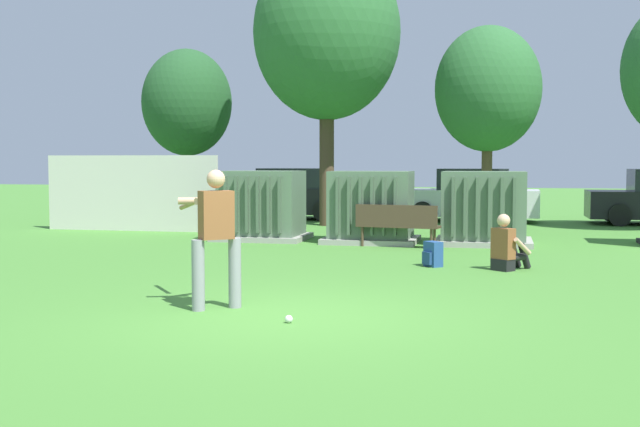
# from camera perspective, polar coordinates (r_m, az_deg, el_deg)

# --- Properties ---
(ground_plane) EXTENTS (96.00, 96.00, 0.00)m
(ground_plane) POSITION_cam_1_polar(r_m,az_deg,el_deg) (9.59, -2.24, -7.35)
(ground_plane) COLOR #478433
(fence_panel) EXTENTS (4.80, 0.12, 2.00)m
(fence_panel) POSITION_cam_1_polar(r_m,az_deg,el_deg) (21.79, -13.27, 1.42)
(fence_panel) COLOR beige
(fence_panel) RESTS_ON ground
(transformer_west) EXTENTS (2.10, 1.70, 1.62)m
(transformer_west) POSITION_cam_1_polar(r_m,az_deg,el_deg) (18.84, -4.16, 0.52)
(transformer_west) COLOR #9E9B93
(transformer_west) RESTS_ON ground
(transformer_mid_west) EXTENTS (2.10, 1.70, 1.62)m
(transformer_mid_west) POSITION_cam_1_polar(r_m,az_deg,el_deg) (18.17, 3.68, 0.41)
(transformer_mid_west) COLOR #9E9B93
(transformer_mid_west) RESTS_ON ground
(transformer_mid_east) EXTENTS (2.10, 1.70, 1.62)m
(transformer_mid_east) POSITION_cam_1_polar(r_m,az_deg,el_deg) (18.07, 11.59, 0.32)
(transformer_mid_east) COLOR #9E9B93
(transformer_mid_east) RESTS_ON ground
(park_bench) EXTENTS (1.84, 0.68, 0.92)m
(park_bench) POSITION_cam_1_polar(r_m,az_deg,el_deg) (17.20, 5.52, -0.64)
(park_bench) COLOR #4C3828
(park_bench) RESTS_ON ground
(batter) EXTENTS (1.22, 1.40, 1.74)m
(batter) POSITION_cam_1_polar(r_m,az_deg,el_deg) (10.06, -7.50, -1.24)
(batter) COLOR gray
(batter) RESTS_ON ground
(sports_ball) EXTENTS (0.09, 0.09, 0.09)m
(sports_ball) POSITION_cam_1_polar(r_m,az_deg,el_deg) (9.21, -2.24, -7.52)
(sports_ball) COLOR white
(sports_ball) RESTS_ON ground
(seated_spectator) EXTENTS (0.71, 0.77, 0.96)m
(seated_spectator) POSITION_cam_1_polar(r_m,az_deg,el_deg) (13.92, 13.17, -2.41)
(seated_spectator) COLOR black
(seated_spectator) RESTS_ON ground
(backpack) EXTENTS (0.37, 0.38, 0.44)m
(backpack) POSITION_cam_1_polar(r_m,az_deg,el_deg) (14.16, 8.02, -2.91)
(backpack) COLOR #264C8C
(backpack) RESTS_ON ground
(tree_left) EXTENTS (2.78, 2.78, 5.32)m
(tree_left) POSITION_cam_1_polar(r_m,az_deg,el_deg) (25.43, -9.46, 7.77)
(tree_left) COLOR brown
(tree_left) RESTS_ON ground
(tree_center_left) EXTENTS (4.17, 4.17, 7.96)m
(tree_center_left) POSITION_cam_1_polar(r_m,az_deg,el_deg) (23.19, 0.49, 12.72)
(tree_center_left) COLOR #4C3828
(tree_center_left) RESTS_ON ground
(tree_center_right) EXTENTS (2.91, 2.91, 5.57)m
(tree_center_right) POSITION_cam_1_polar(r_m,az_deg,el_deg) (22.80, 11.87, 8.64)
(tree_center_right) COLOR brown
(tree_center_right) RESTS_ON ground
(parked_car_leftmost) EXTENTS (4.25, 2.01, 1.62)m
(parked_car_leftmost) POSITION_cam_1_polar(r_m,az_deg,el_deg) (25.71, -2.05, 1.31)
(parked_car_leftmost) COLOR black
(parked_car_leftmost) RESTS_ON ground
(parked_car_left_of_center) EXTENTS (4.24, 1.99, 1.62)m
(parked_car_left_of_center) POSITION_cam_1_polar(r_m,az_deg,el_deg) (24.89, 10.61, 1.17)
(parked_car_left_of_center) COLOR silver
(parked_car_left_of_center) RESTS_ON ground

